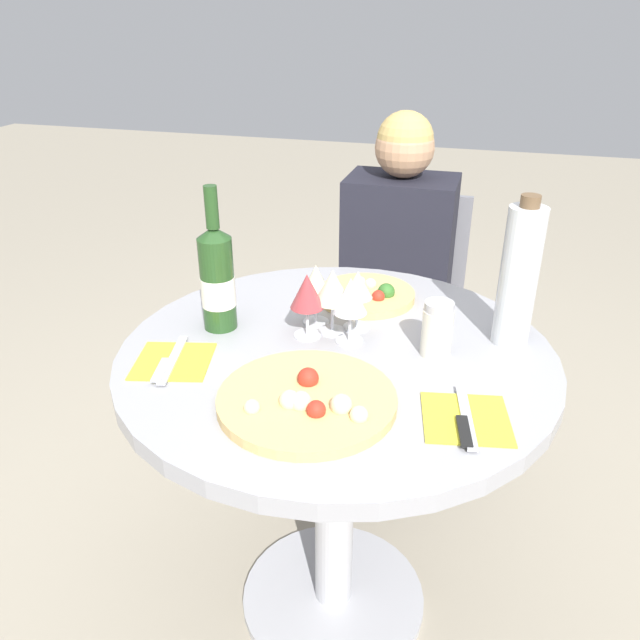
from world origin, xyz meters
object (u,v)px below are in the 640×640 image
object	(u,v)px
pizza_large	(309,400)
tall_carafe	(519,276)
dining_table	(336,415)
seated_diner	(391,321)
wine_bottle	(217,278)
chair_behind_diner	(397,327)

from	to	relation	value
pizza_large	tall_carafe	world-z (taller)	tall_carafe
dining_table	tall_carafe	bearing A→B (deg)	21.21
dining_table	seated_diner	xyz separation A→B (m)	(0.01, 0.66, -0.09)
seated_diner	wine_bottle	world-z (taller)	seated_diner
pizza_large	dining_table	bearing A→B (deg)	91.28
seated_diner	tall_carafe	bearing A→B (deg)	123.03
seated_diner	chair_behind_diner	bearing A→B (deg)	-90.00
pizza_large	tall_carafe	bearing A→B (deg)	45.56
dining_table	wine_bottle	size ratio (longest dim) A/B	2.86
pizza_large	tall_carafe	xyz separation A→B (m)	(0.34, 0.35, 0.14)
chair_behind_diner	wine_bottle	xyz separation A→B (m)	(-0.29, -0.78, 0.47)
seated_diner	dining_table	bearing A→B (deg)	89.28
dining_table	pizza_large	bearing A→B (deg)	-88.72
chair_behind_diner	pizza_large	xyz separation A→B (m)	(-0.00, -1.02, 0.36)
chair_behind_diner	seated_diner	world-z (taller)	seated_diner
dining_table	pizza_large	distance (m)	0.28
dining_table	tall_carafe	distance (m)	0.49
seated_diner	wine_bottle	xyz separation A→B (m)	(-0.29, -0.63, 0.37)
seated_diner	pizza_large	bearing A→B (deg)	89.77
chair_behind_diner	wine_bottle	distance (m)	0.95
wine_bottle	chair_behind_diner	bearing A→B (deg)	69.89
pizza_large	wine_bottle	distance (m)	0.39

